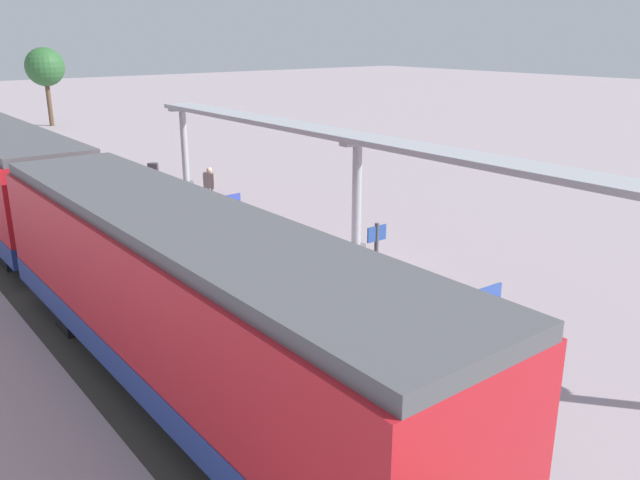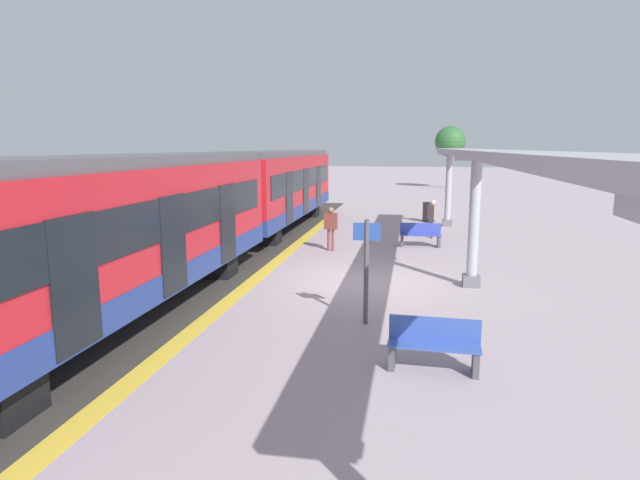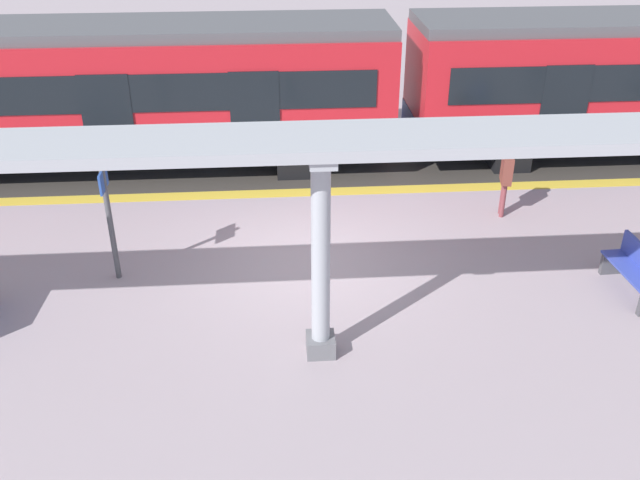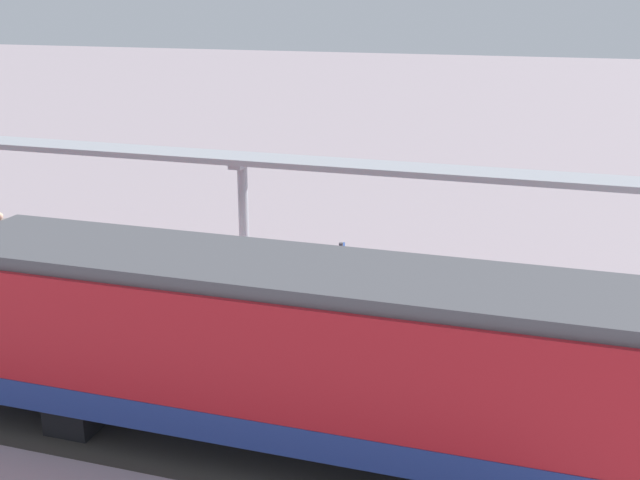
% 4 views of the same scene
% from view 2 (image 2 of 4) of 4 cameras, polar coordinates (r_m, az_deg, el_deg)
% --- Properties ---
extents(ground_plane, '(176.00, 176.00, 0.00)m').
position_cam_2_polar(ground_plane, '(14.68, 4.83, -4.50)').
color(ground_plane, '#A3939B').
extents(tactile_edge_strip, '(0.42, 28.95, 0.01)m').
position_cam_2_polar(tactile_edge_strip, '(15.24, -6.70, -3.98)').
color(tactile_edge_strip, gold).
rests_on(tactile_edge_strip, ground).
extents(trackbed, '(3.20, 40.95, 0.01)m').
position_cam_2_polar(trackbed, '(15.85, -13.00, -3.63)').
color(trackbed, '#38332D').
rests_on(trackbed, ground).
extents(train_near_carriage, '(2.65, 12.93, 3.48)m').
position_cam_2_polar(train_near_carriage, '(11.86, -21.15, 0.43)').
color(train_near_carriage, red).
rests_on(train_near_carriage, ground).
extents(train_far_carriage, '(2.65, 12.93, 3.48)m').
position_cam_2_polar(train_far_carriage, '(24.36, -4.55, 5.61)').
color(train_far_carriage, red).
rests_on(train_far_carriage, ground).
extents(canopy_pillar_second, '(1.10, 0.44, 3.42)m').
position_cam_2_polar(canopy_pillar_second, '(14.43, 16.15, 1.92)').
color(canopy_pillar_second, slate).
rests_on(canopy_pillar_second, ground).
extents(canopy_pillar_third, '(1.10, 0.44, 3.42)m').
position_cam_2_polar(canopy_pillar_third, '(25.45, 13.58, 5.34)').
color(canopy_pillar_third, slate).
rests_on(canopy_pillar_third, ground).
extents(canopy_beam, '(1.20, 23.37, 0.16)m').
position_cam_2_polar(canopy_beam, '(14.13, 16.57, 8.93)').
color(canopy_beam, '#A8AAB2').
rests_on(canopy_beam, canopy_pillar_nearest).
extents(bench_near_end, '(1.52, 0.52, 0.86)m').
position_cam_2_polar(bench_near_end, '(20.10, 10.68, 0.58)').
color(bench_near_end, '#3749AB').
rests_on(bench_near_end, ground).
extents(bench_mid_platform, '(1.52, 0.51, 0.86)m').
position_cam_2_polar(bench_mid_platform, '(9.15, 12.08, -10.82)').
color(bench_mid_platform, '#3654A9').
rests_on(bench_mid_platform, ground).
extents(trash_bin, '(0.48, 0.48, 0.96)m').
position_cam_2_polar(trash_bin, '(26.91, 11.42, 2.97)').
color(trash_bin, '#443D46').
rests_on(trash_bin, ground).
extents(platform_info_sign, '(0.56, 0.10, 2.20)m').
position_cam_2_polar(platform_info_sign, '(10.97, 4.98, -2.33)').
color(platform_info_sign, '#4C4C51').
rests_on(platform_info_sign, ground).
extents(passenger_waiting_near_edge, '(0.48, 0.29, 1.56)m').
position_cam_2_polar(passenger_waiting_near_edge, '(18.85, 1.16, 1.77)').
color(passenger_waiting_near_edge, brown).
rests_on(passenger_waiting_near_edge, ground).
extents(passenger_by_the_benches, '(0.42, 0.49, 1.56)m').
position_cam_2_polar(passenger_by_the_benches, '(21.94, 11.96, 2.70)').
color(passenger_by_the_benches, gray).
rests_on(passenger_by_the_benches, ground).
extents(tree_left_background, '(2.69, 2.69, 5.49)m').
position_cam_2_polar(tree_left_background, '(49.48, 13.76, 10.17)').
color(tree_left_background, brown).
rests_on(tree_left_background, ground).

